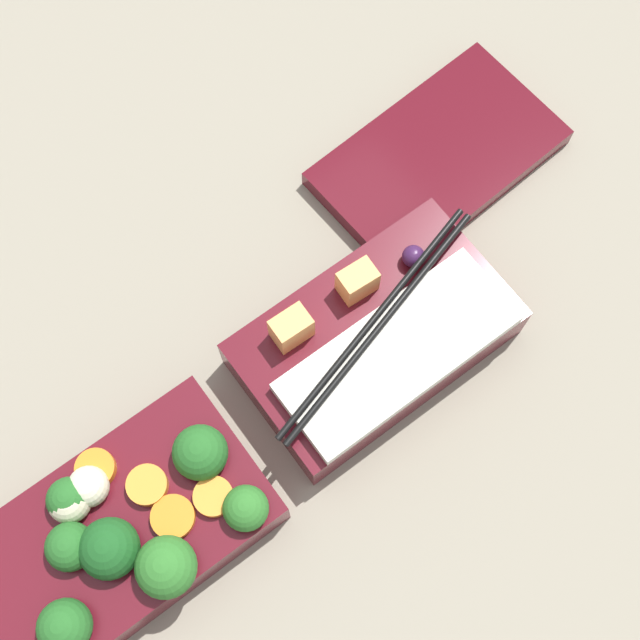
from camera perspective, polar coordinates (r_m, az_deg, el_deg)
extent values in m
plane|color=gray|center=(0.69, -4.35, -8.08)|extent=(3.00, 3.00, 0.00)
cube|color=#510F19|center=(0.67, -12.52, -12.91)|extent=(0.21, 0.12, 0.04)
sphere|color=#2D7028|center=(0.63, -9.82, -15.31)|extent=(0.04, 0.04, 0.04)
sphere|color=#236023|center=(0.65, -15.77, -10.99)|extent=(0.03, 0.03, 0.03)
sphere|color=#19511E|center=(0.64, -13.34, -14.04)|extent=(0.04, 0.04, 0.04)
sphere|color=#236023|center=(0.63, -7.68, -8.41)|extent=(0.04, 0.04, 0.04)
sphere|color=#2D7028|center=(0.63, -4.78, -11.91)|extent=(0.03, 0.03, 0.03)
sphere|color=#236023|center=(0.64, -16.03, -18.34)|extent=(0.04, 0.04, 0.04)
sphere|color=#236023|center=(0.64, -15.72, -13.79)|extent=(0.03, 0.03, 0.03)
cylinder|color=orange|center=(0.64, -11.00, -10.34)|extent=(0.03, 0.03, 0.01)
cylinder|color=orange|center=(0.65, -14.17, -9.21)|extent=(0.04, 0.04, 0.01)
cylinder|color=orange|center=(0.64, -9.40, -12.33)|extent=(0.04, 0.04, 0.01)
cylinder|color=orange|center=(0.64, -6.84, -11.16)|extent=(0.04, 0.04, 0.01)
sphere|color=beige|center=(0.65, -15.74, -11.11)|extent=(0.03, 0.03, 0.03)
sphere|color=beige|center=(0.65, -14.60, -10.28)|extent=(0.03, 0.03, 0.03)
cube|color=#510F19|center=(0.69, 3.49, -1.18)|extent=(0.21, 0.12, 0.04)
cube|color=silver|center=(0.65, 4.98, -2.10)|extent=(0.18, 0.07, 0.01)
cube|color=#F4A356|center=(0.65, -1.85, -0.53)|extent=(0.03, 0.02, 0.03)
cube|color=#F4A356|center=(0.66, 2.41, 2.48)|extent=(0.03, 0.02, 0.03)
sphere|color=#381942|center=(0.68, 5.99, 4.08)|extent=(0.02, 0.02, 0.02)
cylinder|color=black|center=(0.65, 3.92, -0.35)|extent=(0.22, 0.07, 0.01)
cylinder|color=black|center=(0.65, 3.42, 0.01)|extent=(0.22, 0.07, 0.01)
cube|color=#510F19|center=(0.77, 7.55, 10.26)|extent=(0.21, 0.13, 0.02)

